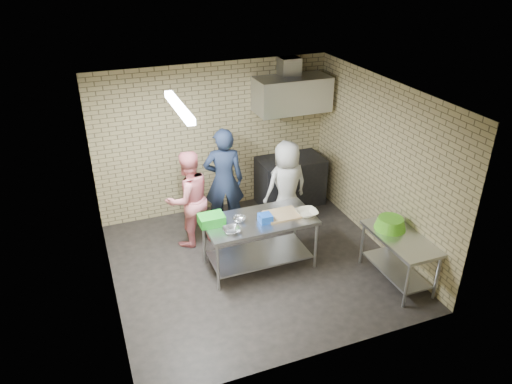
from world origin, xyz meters
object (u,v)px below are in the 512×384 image
(side_counter, at_px, (398,258))
(bottle_red, at_px, (290,95))
(woman_white, at_px, (286,186))
(bottle_green, at_px, (310,94))
(man_navy, at_px, (224,181))
(prep_table, at_px, (259,242))
(green_crate, at_px, (211,220))
(green_basin, at_px, (390,223))
(stove, at_px, (290,181))
(blue_tub, at_px, (265,218))
(woman_pink, at_px, (189,199))

(side_counter, relative_size, bottle_red, 6.67)
(woman_white, bearing_deg, side_counter, 108.05)
(bottle_green, height_order, woman_white, bottle_green)
(man_navy, bearing_deg, prep_table, 109.65)
(side_counter, bearing_deg, green_crate, 153.93)
(green_basin, relative_size, man_navy, 0.25)
(stove, xyz_separation_m, man_navy, (-1.44, -0.45, 0.47))
(blue_tub, height_order, bottle_green, bottle_green)
(side_counter, bearing_deg, blue_tub, 150.03)
(blue_tub, xyz_separation_m, bottle_green, (1.68, 2.02, 1.14))
(blue_tub, xyz_separation_m, woman_pink, (-0.87, 1.11, -0.07))
(prep_table, height_order, man_navy, man_navy)
(prep_table, height_order, woman_white, woman_white)
(side_counter, bearing_deg, woman_pink, 140.89)
(side_counter, distance_m, bottle_red, 3.44)
(green_crate, xyz_separation_m, bottle_green, (2.43, 1.80, 1.12))
(side_counter, distance_m, green_basin, 0.52)
(woman_pink, bearing_deg, side_counter, 125.57)
(bottle_red, bearing_deg, woman_white, -115.64)
(bottle_red, bearing_deg, green_basin, -82.10)
(bottle_green, relative_size, man_navy, 0.08)
(bottle_green, xyz_separation_m, woman_pink, (-2.55, -0.91, -1.20))
(blue_tub, distance_m, green_basin, 1.81)
(side_counter, xyz_separation_m, bottle_red, (-0.40, 2.99, 1.65))
(bottle_red, distance_m, bottle_green, 0.40)
(prep_table, bearing_deg, green_basin, -25.59)
(green_basin, bearing_deg, blue_tub, 156.58)
(green_crate, height_order, woman_pink, woman_pink)
(woman_pink, bearing_deg, blue_tub, 112.92)
(side_counter, distance_m, woman_pink, 3.32)
(woman_pink, relative_size, woman_white, 1.02)
(prep_table, distance_m, woman_white, 1.29)
(prep_table, xyz_separation_m, woman_pink, (-0.82, 1.01, 0.40))
(stove, relative_size, woman_pink, 0.74)
(woman_pink, bearing_deg, bottle_red, -172.32)
(prep_table, distance_m, bottle_red, 2.84)
(green_basin, height_order, bottle_green, bottle_green)
(stove, relative_size, man_navy, 0.65)
(prep_table, height_order, green_crate, green_crate)
(green_crate, xyz_separation_m, green_basin, (2.41, -0.94, -0.06))
(stove, relative_size, woman_white, 0.76)
(bottle_red, bearing_deg, prep_table, -124.75)
(blue_tub, height_order, bottle_red, bottle_red)
(bottle_red, bearing_deg, woman_pink, -157.00)
(blue_tub, distance_m, woman_pink, 1.41)
(prep_table, relative_size, green_crate, 4.50)
(green_basin, distance_m, man_navy, 2.77)
(side_counter, distance_m, green_crate, 2.76)
(prep_table, distance_m, man_navy, 1.34)
(bottle_green, height_order, man_navy, bottle_green)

